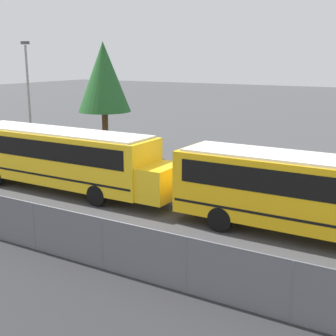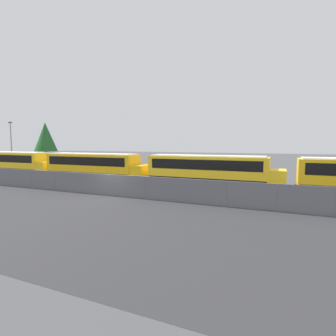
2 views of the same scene
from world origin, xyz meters
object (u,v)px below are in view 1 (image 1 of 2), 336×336
(light_pole, at_px, (28,93))
(tree_1, at_px, (104,77))
(school_bus_2, at_px, (61,155))
(school_bus_3, at_px, (326,193))

(light_pole, height_order, tree_1, tree_1)
(school_bus_2, relative_size, school_bus_3, 1.00)
(school_bus_2, bearing_deg, light_pole, 145.07)
(school_bus_2, relative_size, light_pole, 1.62)
(school_bus_2, height_order, tree_1, tree_1)
(light_pole, distance_m, tree_1, 5.31)
(school_bus_3, height_order, light_pole, light_pole)
(school_bus_2, xyz_separation_m, school_bus_3, (13.05, -0.03, 0.00))
(school_bus_2, distance_m, light_pole, 10.78)
(light_pole, bearing_deg, tree_1, 38.62)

